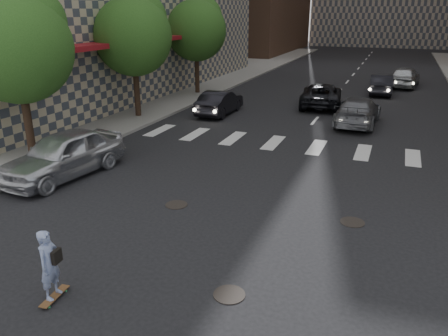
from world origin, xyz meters
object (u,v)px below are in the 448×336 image
at_px(tree_a, 19,42).
at_px(traffic_car_b, 358,111).
at_px(traffic_car_a, 220,102).
at_px(silver_sedan, 63,154).
at_px(traffic_car_e, 381,84).
at_px(traffic_car_d, 405,77).
at_px(skateboarder, 50,264).
at_px(tree_b, 135,33).
at_px(traffic_car_c, 321,95).
at_px(tree_c, 198,28).

distance_m(tree_a, traffic_car_b, 16.44).
bearing_deg(tree_a, traffic_car_a, 69.48).
height_order(silver_sedan, traffic_car_e, silver_sedan).
bearing_deg(traffic_car_d, skateboarder, 85.54).
bearing_deg(traffic_car_b, silver_sedan, 54.60).
bearing_deg(tree_b, tree_a, -90.00).
relative_size(skateboarder, traffic_car_c, 0.31).
bearing_deg(tree_c, traffic_car_a, -54.83).
xyz_separation_m(tree_a, tree_c, (0.00, 16.00, 0.00)).
relative_size(tree_b, traffic_car_c, 1.26).
bearing_deg(tree_c, tree_b, -90.00).
xyz_separation_m(skateboarder, traffic_car_e, (5.10, 28.00, -0.14)).
bearing_deg(traffic_car_e, tree_b, 42.62).
bearing_deg(tree_b, traffic_car_c, 37.08).
height_order(traffic_car_b, traffic_car_e, traffic_car_b).
xyz_separation_m(traffic_car_a, traffic_car_e, (8.45, 10.41, 0.02)).
xyz_separation_m(traffic_car_d, traffic_car_e, (-1.60, -3.95, -0.11)).
relative_size(tree_c, silver_sedan, 1.34).
xyz_separation_m(silver_sedan, traffic_car_b, (9.24, 12.00, -0.11)).
bearing_deg(traffic_car_d, tree_a, 68.02).
xyz_separation_m(skateboarder, traffic_car_a, (-3.35, 17.59, -0.15)).
bearing_deg(traffic_car_a, silver_sedan, 82.67).
bearing_deg(traffic_car_e, tree_c, 17.96).
xyz_separation_m(tree_a, traffic_car_e, (12.36, 20.86, -3.93)).
bearing_deg(traffic_car_c, tree_b, 30.14).
distance_m(silver_sedan, traffic_car_a, 11.68).
bearing_deg(traffic_car_b, skateboarder, 78.36).
bearing_deg(traffic_car_c, silver_sedan, 60.56).
xyz_separation_m(traffic_car_a, traffic_car_c, (5.17, 4.41, 0.03)).
bearing_deg(tree_c, traffic_car_d, 32.27).
xyz_separation_m(silver_sedan, traffic_car_d, (11.50, 25.95, -0.02)).
distance_m(traffic_car_c, traffic_car_d, 11.08).
height_order(tree_b, tree_c, same).
distance_m(silver_sedan, traffic_car_c, 17.32).
xyz_separation_m(tree_b, traffic_car_e, (12.36, 12.86, -3.93)).
relative_size(tree_a, tree_b, 1.00).
bearing_deg(traffic_car_c, tree_c, -14.07).
xyz_separation_m(tree_a, silver_sedan, (2.45, -1.14, -3.81)).
bearing_deg(tree_c, silver_sedan, -81.85).
relative_size(skateboarder, traffic_car_b, 0.32).
xyz_separation_m(tree_c, silver_sedan, (2.45, -17.14, -3.81)).
bearing_deg(traffic_car_d, traffic_car_e, 75.31).
height_order(tree_a, traffic_car_e, tree_a).
xyz_separation_m(tree_a, tree_b, (0.00, 8.00, 0.00)).
distance_m(skateboarder, traffic_car_b, 18.54).
relative_size(skateboarder, silver_sedan, 0.33).
distance_m(tree_c, traffic_car_d, 16.94).
bearing_deg(skateboarder, traffic_car_a, 94.75).
relative_size(skateboarder, traffic_car_a, 0.38).
bearing_deg(silver_sedan, traffic_car_e, 73.13).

